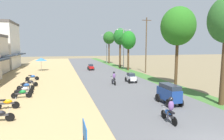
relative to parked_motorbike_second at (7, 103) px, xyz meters
The scene contains 21 objects.
shophouse_far 32.66m from the parked_motorbike_second, 105.82° to the left, with size 7.78×9.47×10.10m.
parked_motorbike_second is the anchor object (origin of this frame).
parked_motorbike_third 3.12m from the parked_motorbike_second, 81.17° to the left, with size 1.80×0.54×0.94m.
parked_motorbike_fourth 4.51m from the parked_motorbike_second, 84.45° to the left, with size 1.80×0.54×0.94m.
parked_motorbike_fifth 6.36m from the parked_motorbike_second, 87.42° to the left, with size 1.80×0.54×0.94m.
parked_motorbike_sixth 8.25m from the parked_motorbike_second, 86.99° to the left, with size 1.80×0.54×0.94m.
parked_motorbike_seventh 12.69m from the parked_motorbike_second, 89.58° to the left, with size 1.80×0.54×0.94m.
street_signboard 9.25m from the parked_motorbike_second, 57.59° to the right, with size 0.06×1.30×1.50m.
vendor_umbrella 23.79m from the parked_motorbike_second, 89.33° to the left, with size 2.20×2.20×2.52m.
median_tree_second 18.72m from the parked_motorbike_second, 12.73° to the left, with size 3.93×3.93×9.24m.
median_tree_third 26.85m from the parked_motorbike_second, 49.70° to the left, with size 2.90×2.90×7.78m.
median_tree_fourth 31.19m from the parked_motorbike_second, 56.24° to the left, with size 2.99×2.99×8.77m.
median_tree_fifth 40.06m from the parked_motorbike_second, 64.53° to the left, with size 3.21×3.21×8.85m.
streetlamp_near 28.79m from the parked_motorbike_second, 53.42° to the left, with size 3.16×0.20×8.44m.
streetlamp_mid 42.07m from the parked_motorbike_second, 66.10° to the left, with size 3.16×0.20×8.18m.
utility_pole_near 25.19m from the parked_motorbike_second, 40.21° to the left, with size 1.80×0.20×9.90m.
car_van_blue 12.71m from the parked_motorbike_second, ahead, with size 1.19×2.41×1.67m.
car_hatchback_white 15.03m from the parked_motorbike_second, 30.81° to the left, with size 1.04×2.00×1.23m.
car_sedan_red 24.33m from the parked_motorbike_second, 66.26° to the left, with size 1.10×2.26×1.19m.
motorbike_foreground_rider 11.84m from the parked_motorbike_second, 27.51° to the right, with size 0.54×1.80×1.66m.
motorbike_ahead_second 12.43m from the parked_motorbike_second, 33.70° to the left, with size 0.54×1.80×1.66m.
Camera 1 is at (-7.08, -6.18, 4.81)m, focal length 30.35 mm.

